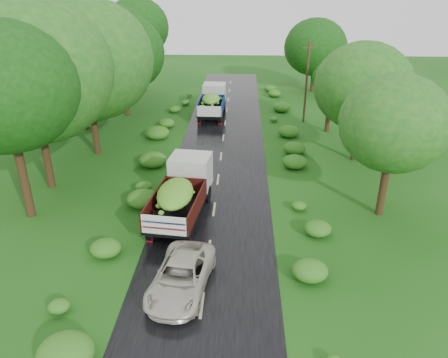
# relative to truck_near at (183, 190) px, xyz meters

# --- Properties ---
(ground) EXTENTS (120.00, 120.00, 0.00)m
(ground) POSITION_rel_truck_near_xyz_m (1.67, -7.30, -1.56)
(ground) COLOR #14480F
(ground) RESTS_ON ground
(road) EXTENTS (6.50, 80.00, 0.02)m
(road) POSITION_rel_truck_near_xyz_m (1.67, -2.30, -1.55)
(road) COLOR black
(road) RESTS_ON ground
(road_lines) EXTENTS (0.12, 69.60, 0.00)m
(road_lines) POSITION_rel_truck_near_xyz_m (1.67, -1.30, -1.54)
(road_lines) COLOR #BFB78C
(road_lines) RESTS_ON road
(truck_near) EXTENTS (3.10, 6.81, 2.77)m
(truck_near) POSITION_rel_truck_near_xyz_m (0.00, 0.00, 0.00)
(truck_near) COLOR black
(truck_near) RESTS_ON ground
(truck_far) EXTENTS (2.38, 6.24, 2.59)m
(truck_far) POSITION_rel_truck_near_xyz_m (0.39, 18.94, -0.10)
(truck_far) COLOR black
(truck_far) RESTS_ON ground
(car) EXTENTS (2.82, 5.04, 1.33)m
(car) POSITION_rel_truck_near_xyz_m (0.73, -6.33, -0.88)
(car) COLOR beige
(car) RESTS_ON road
(utility_pole) EXTENTS (1.23, 0.37, 7.09)m
(utility_pole) POSITION_rel_truck_near_xyz_m (8.76, 17.28, 2.09)
(utility_pole) COLOR #382616
(utility_pole) RESTS_ON ground
(trees_left) EXTENTS (6.87, 32.69, 9.22)m
(trees_left) POSITION_rel_truck_near_xyz_m (-8.70, 13.11, 5.11)
(trees_left) COLOR black
(trees_left) RESTS_ON ground
(trees_right) EXTENTS (3.97, 31.74, 6.99)m
(trees_right) POSITION_rel_truck_near_xyz_m (11.07, 13.96, 3.47)
(trees_right) COLOR black
(trees_right) RESTS_ON ground
(shrubs) EXTENTS (11.90, 44.00, 0.70)m
(shrubs) POSITION_rel_truck_near_xyz_m (1.67, 6.70, -1.21)
(shrubs) COLOR #2C6618
(shrubs) RESTS_ON ground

